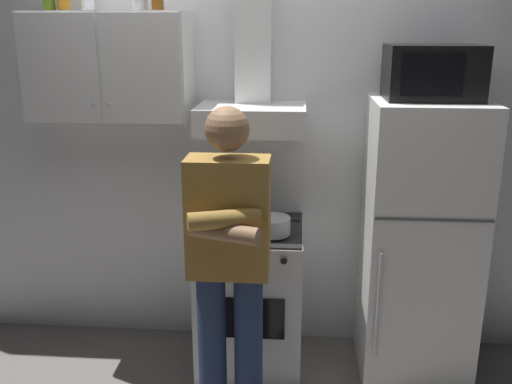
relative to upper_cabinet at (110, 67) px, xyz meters
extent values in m
plane|color=slate|center=(0.85, -0.37, -1.75)|extent=(7.00, 7.00, 0.00)
cube|color=white|center=(0.85, 0.23, -0.40)|extent=(4.80, 0.10, 2.70)
cube|color=silver|center=(0.00, 0.01, 0.00)|extent=(0.90, 0.34, 0.60)
cube|color=silver|center=(-0.22, -0.17, 0.00)|extent=(0.43, 0.01, 0.58)
cube|color=silver|center=(0.22, -0.17, 0.00)|extent=(0.43, 0.01, 0.58)
sphere|color=#B2B2B7|center=(-0.04, -0.18, -0.18)|extent=(0.02, 0.02, 0.02)
sphere|color=#B2B2B7|center=(0.04, -0.18, -0.18)|extent=(0.02, 0.02, 0.02)
cube|color=silver|center=(0.80, -0.12, -1.32)|extent=(0.60, 0.60, 0.85)
cube|color=black|center=(0.80, -0.12, -0.89)|extent=(0.59, 0.59, 0.01)
cube|color=black|center=(0.80, -0.43, -1.30)|extent=(0.42, 0.01, 0.24)
cylinder|color=black|center=(0.67, -0.24, -0.88)|extent=(0.16, 0.16, 0.01)
cylinder|color=black|center=(0.93, -0.24, -0.88)|extent=(0.16, 0.16, 0.01)
cylinder|color=black|center=(0.67, 0.00, -0.88)|extent=(0.16, 0.16, 0.01)
cylinder|color=black|center=(0.93, 0.00, -0.88)|extent=(0.16, 0.16, 0.01)
cylinder|color=black|center=(0.60, -0.44, -0.95)|extent=(0.04, 0.02, 0.04)
cylinder|color=black|center=(0.73, -0.44, -0.95)|extent=(0.04, 0.02, 0.04)
cylinder|color=black|center=(0.87, -0.44, -0.95)|extent=(0.04, 0.02, 0.04)
cylinder|color=black|center=(1.00, -0.44, -0.95)|extent=(0.04, 0.02, 0.04)
cube|color=white|center=(0.80, -0.04, -0.27)|extent=(0.60, 0.44, 0.15)
cube|color=white|center=(0.80, 0.10, 0.10)|extent=(0.20, 0.16, 0.60)
cube|color=white|center=(1.75, -0.12, -0.95)|extent=(0.60, 0.60, 1.60)
cube|color=#4C4C4C|center=(1.75, -0.43, -0.71)|extent=(0.59, 0.01, 0.01)
cylinder|color=silver|center=(1.50, -0.44, -1.19)|extent=(0.02, 0.02, 0.60)
cube|color=black|center=(1.75, -0.10, -0.01)|extent=(0.48, 0.36, 0.28)
cube|color=black|center=(1.71, -0.29, -0.01)|extent=(0.30, 0.01, 0.20)
cylinder|color=navy|center=(0.66, -0.72, -1.32)|extent=(0.14, 0.14, 0.85)
cylinder|color=navy|center=(0.84, -0.72, -1.32)|extent=(0.14, 0.14, 0.85)
cube|color=olive|center=(0.75, -0.72, -0.62)|extent=(0.38, 0.20, 0.56)
cylinder|color=olive|center=(0.75, -0.86, -0.58)|extent=(0.33, 0.17, 0.08)
cylinder|color=#8C6647|center=(0.75, -0.86, -0.64)|extent=(0.33, 0.17, 0.08)
sphere|color=#8C6647|center=(0.75, -0.72, -0.21)|extent=(0.20, 0.20, 0.20)
cylinder|color=#B7BABF|center=(0.93, -0.24, -0.83)|extent=(0.20, 0.20, 0.09)
cylinder|color=black|center=(0.81, -0.24, -0.80)|extent=(0.05, 0.01, 0.01)
cylinder|color=black|center=(1.05, -0.24, -0.80)|extent=(0.05, 0.01, 0.01)
camera|label=1|loc=(1.07, -3.17, 0.23)|focal=39.80mm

